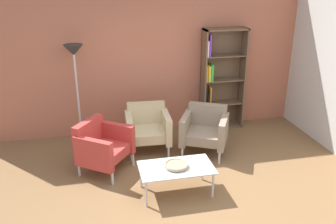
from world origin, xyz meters
TOP-DOWN VIEW (x-y plane):
  - ground_plane at (0.00, 0.00)m, footprint 8.32×8.32m
  - brick_back_panel at (0.00, 2.46)m, footprint 6.40×0.12m
  - bookshelf_tall at (1.28, 2.25)m, footprint 0.80×0.30m
  - coffee_table_low at (-0.04, 0.21)m, footprint 1.00×0.56m
  - decorative_bowl at (-0.04, 0.21)m, footprint 0.32×0.32m
  - armchair_by_bookshelf at (-0.21, 1.56)m, footprint 0.75×0.70m
  - armchair_near_window at (0.71, 1.28)m, footprint 0.92×0.90m
  - armchair_spare_guest at (-0.99, 1.04)m, footprint 0.94×0.95m
  - floor_lamp_torchiere at (-1.32, 2.13)m, footprint 0.32×0.32m

SIDE VIEW (x-z plane):
  - ground_plane at x=0.00m, z-range 0.00..0.00m
  - coffee_table_low at x=-0.04m, z-range 0.17..0.57m
  - armchair_by_bookshelf at x=-0.21m, z-range 0.02..0.80m
  - armchair_near_window at x=0.71m, z-range 0.02..0.80m
  - armchair_spare_guest at x=-0.99m, z-range 0.02..0.80m
  - decorative_bowl at x=-0.04m, z-range 0.41..0.46m
  - bookshelf_tall at x=1.28m, z-range -0.03..1.87m
  - floor_lamp_torchiere at x=-1.32m, z-range 0.58..2.32m
  - brick_back_panel at x=0.00m, z-range 0.00..2.90m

